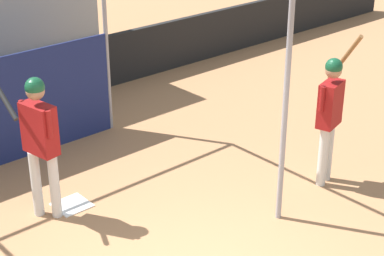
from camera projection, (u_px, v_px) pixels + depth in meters
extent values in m
cube|color=maroon|center=(25.00, 43.00, 11.58)|extent=(0.45, 0.40, 0.10)
cube|color=maroon|center=(19.00, 28.00, 11.60)|extent=(0.45, 0.06, 0.40)
cube|color=maroon|center=(52.00, 37.00, 11.91)|extent=(0.45, 0.40, 0.10)
cube|color=maroon|center=(46.00, 23.00, 11.93)|extent=(0.45, 0.06, 0.40)
cube|color=maroon|center=(2.00, 13.00, 11.95)|extent=(0.45, 0.40, 0.10)
cube|color=maroon|center=(29.00, 8.00, 12.29)|extent=(0.45, 0.40, 0.10)
cylinder|color=gray|center=(285.00, 110.00, 7.63)|extent=(0.07, 0.07, 3.01)
cylinder|color=gray|center=(106.00, 41.00, 10.17)|extent=(0.07, 0.07, 3.01)
cube|color=white|center=(72.00, 205.00, 8.52)|extent=(0.44, 0.44, 0.02)
cylinder|color=silver|center=(55.00, 185.00, 8.10)|extent=(0.15, 0.15, 0.91)
cylinder|color=silver|center=(36.00, 184.00, 8.14)|extent=(0.15, 0.15, 0.91)
cube|color=maroon|center=(39.00, 129.00, 7.80)|extent=(0.30, 0.50, 0.64)
sphere|color=#A37556|center=(35.00, 91.00, 7.59)|extent=(0.23, 0.23, 0.23)
sphere|color=#144C2D|center=(35.00, 87.00, 7.57)|extent=(0.24, 0.24, 0.24)
cylinder|color=maroon|center=(49.00, 124.00, 7.57)|extent=(0.08, 0.08, 0.35)
cylinder|color=maroon|center=(23.00, 114.00, 7.85)|extent=(0.08, 0.08, 0.35)
sphere|color=black|center=(29.00, 103.00, 7.84)|extent=(0.08, 0.08, 0.08)
cylinder|color=silver|center=(323.00, 157.00, 8.85)|extent=(0.16, 0.16, 0.88)
cylinder|color=silver|center=(328.00, 152.00, 8.99)|extent=(0.16, 0.16, 0.88)
cube|color=maroon|center=(330.00, 104.00, 8.61)|extent=(0.45, 0.32, 0.62)
sphere|color=#A37556|center=(334.00, 70.00, 8.41)|extent=(0.22, 0.22, 0.22)
sphere|color=#144C2D|center=(334.00, 67.00, 8.39)|extent=(0.23, 0.23, 0.23)
cylinder|color=maroon|center=(322.00, 99.00, 8.41)|extent=(0.09, 0.09, 0.34)
cylinder|color=maroon|center=(335.00, 89.00, 8.73)|extent=(0.09, 0.09, 0.34)
cylinder|color=brown|center=(345.00, 58.00, 8.64)|extent=(0.16, 0.56, 0.76)
sphere|color=brown|center=(328.00, 87.00, 8.67)|extent=(0.08, 0.08, 0.08)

